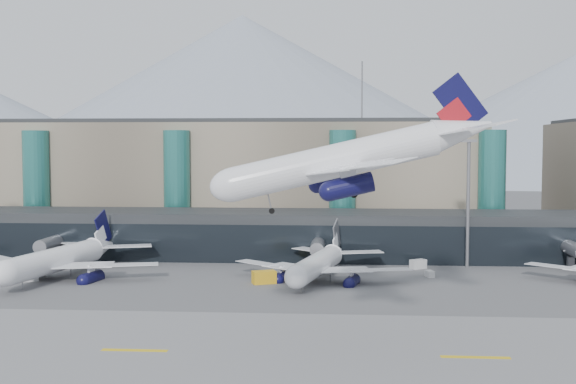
{
  "coord_description": "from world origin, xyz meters",
  "views": [
    {
      "loc": [
        4.24,
        -97.92,
        24.46
      ],
      "look_at": [
        -5.0,
        32.0,
        15.96
      ],
      "focal_mm": 45.0,
      "sensor_mm": 36.0,
      "label": 1
    }
  ],
  "objects_px": {
    "veh_g": "(430,274)",
    "lightmast_mid": "(468,195)",
    "veh_d": "(418,264)",
    "hero_jet": "(363,148)",
    "jet_parked_left": "(66,250)",
    "veh_h": "(264,277)",
    "veh_a": "(28,276)",
    "jet_parked_mid": "(321,256)",
    "veh_b": "(299,269)"
  },
  "relations": [
    {
      "from": "veh_g",
      "to": "lightmast_mid",
      "type": "bearing_deg",
      "value": 128.44
    },
    {
      "from": "veh_d",
      "to": "veh_g",
      "type": "xyz_separation_m",
      "value": [
        1.13,
        -9.21,
        -0.29
      ]
    },
    {
      "from": "hero_jet",
      "to": "jet_parked_left",
      "type": "height_order",
      "value": "hero_jet"
    },
    {
      "from": "jet_parked_left",
      "to": "veh_h",
      "type": "bearing_deg",
      "value": -86.15
    },
    {
      "from": "veh_g",
      "to": "veh_h",
      "type": "height_order",
      "value": "veh_h"
    },
    {
      "from": "veh_a",
      "to": "veh_h",
      "type": "bearing_deg",
      "value": -28.95
    },
    {
      "from": "veh_a",
      "to": "veh_d",
      "type": "distance_m",
      "value": 73.88
    },
    {
      "from": "jet_parked_left",
      "to": "veh_a",
      "type": "distance_m",
      "value": 8.41
    },
    {
      "from": "veh_h",
      "to": "jet_parked_mid",
      "type": "bearing_deg",
      "value": 3.77
    },
    {
      "from": "hero_jet",
      "to": "veh_g",
      "type": "height_order",
      "value": "hero_jet"
    },
    {
      "from": "lightmast_mid",
      "to": "veh_b",
      "type": "relative_size",
      "value": 9.75
    },
    {
      "from": "lightmast_mid",
      "to": "veh_a",
      "type": "bearing_deg",
      "value": -165.48
    },
    {
      "from": "jet_parked_mid",
      "to": "veh_d",
      "type": "bearing_deg",
      "value": -42.66
    },
    {
      "from": "hero_jet",
      "to": "jet_parked_mid",
      "type": "distance_m",
      "value": 47.45
    },
    {
      "from": "veh_d",
      "to": "veh_g",
      "type": "bearing_deg",
      "value": -116.23
    },
    {
      "from": "hero_jet",
      "to": "veh_a",
      "type": "height_order",
      "value": "hero_jet"
    },
    {
      "from": "hero_jet",
      "to": "veh_a",
      "type": "bearing_deg",
      "value": 140.42
    },
    {
      "from": "lightmast_mid",
      "to": "jet_parked_left",
      "type": "height_order",
      "value": "lightmast_mid"
    },
    {
      "from": "veh_g",
      "to": "veh_b",
      "type": "bearing_deg",
      "value": -112.44
    },
    {
      "from": "jet_parked_left",
      "to": "veh_b",
      "type": "xyz_separation_m",
      "value": [
        43.17,
        6.7,
        -4.04
      ]
    },
    {
      "from": "lightmast_mid",
      "to": "jet_parked_mid",
      "type": "relative_size",
      "value": 0.74
    },
    {
      "from": "jet_parked_mid",
      "to": "jet_parked_left",
      "type": "bearing_deg",
      "value": 103.31
    },
    {
      "from": "lightmast_mid",
      "to": "veh_h",
      "type": "xyz_separation_m",
      "value": [
        -38.94,
        -20.42,
        -13.29
      ]
    },
    {
      "from": "jet_parked_mid",
      "to": "veh_d",
      "type": "xyz_separation_m",
      "value": [
        18.92,
        12.76,
        -3.33
      ]
    },
    {
      "from": "hero_jet",
      "to": "veh_h",
      "type": "bearing_deg",
      "value": 105.63
    },
    {
      "from": "jet_parked_left",
      "to": "veh_b",
      "type": "height_order",
      "value": "jet_parked_left"
    },
    {
      "from": "jet_parked_left",
      "to": "veh_b",
      "type": "distance_m",
      "value": 43.88
    },
    {
      "from": "lightmast_mid",
      "to": "veh_d",
      "type": "relative_size",
      "value": 8.13
    },
    {
      "from": "jet_parked_mid",
      "to": "veh_g",
      "type": "height_order",
      "value": "jet_parked_mid"
    },
    {
      "from": "jet_parked_left",
      "to": "veh_a",
      "type": "bearing_deg",
      "value": 148.89
    },
    {
      "from": "lightmast_mid",
      "to": "veh_b",
      "type": "bearing_deg",
      "value": -165.1
    },
    {
      "from": "veh_a",
      "to": "veh_d",
      "type": "relative_size",
      "value": 1.13
    },
    {
      "from": "veh_d",
      "to": "veh_g",
      "type": "relative_size",
      "value": 1.51
    },
    {
      "from": "lightmast_mid",
      "to": "jet_parked_left",
      "type": "distance_m",
      "value": 78.77
    },
    {
      "from": "jet_parked_left",
      "to": "jet_parked_mid",
      "type": "height_order",
      "value": "jet_parked_left"
    },
    {
      "from": "jet_parked_mid",
      "to": "veh_h",
      "type": "bearing_deg",
      "value": 129.05
    },
    {
      "from": "jet_parked_left",
      "to": "veh_g",
      "type": "bearing_deg",
      "value": -75.88
    },
    {
      "from": "veh_b",
      "to": "veh_d",
      "type": "xyz_separation_m",
      "value": [
        23.36,
        6.03,
        0.14
      ]
    },
    {
      "from": "lightmast_mid",
      "to": "veh_d",
      "type": "xyz_separation_m",
      "value": [
        -10.07,
        -2.87,
        -13.52
      ]
    },
    {
      "from": "veh_b",
      "to": "veh_h",
      "type": "xyz_separation_m",
      "value": [
        -5.51,
        -11.52,
        0.37
      ]
    },
    {
      "from": "jet_parked_mid",
      "to": "veh_h",
      "type": "relative_size",
      "value": 8.55
    },
    {
      "from": "jet_parked_left",
      "to": "jet_parked_mid",
      "type": "relative_size",
      "value": 1.13
    },
    {
      "from": "jet_parked_mid",
      "to": "veh_g",
      "type": "distance_m",
      "value": 20.67
    },
    {
      "from": "jet_parked_left",
      "to": "veh_b",
      "type": "bearing_deg",
      "value": -70.04
    },
    {
      "from": "jet_parked_left",
      "to": "veh_d",
      "type": "height_order",
      "value": "jet_parked_left"
    },
    {
      "from": "jet_parked_left",
      "to": "veh_d",
      "type": "xyz_separation_m",
      "value": [
        66.54,
        12.72,
        -3.89
      ]
    },
    {
      "from": "veh_a",
      "to": "veh_g",
      "type": "height_order",
      "value": "veh_a"
    },
    {
      "from": "veh_a",
      "to": "jet_parked_left",
      "type": "bearing_deg",
      "value": 17.81
    },
    {
      "from": "veh_b",
      "to": "hero_jet",
      "type": "bearing_deg",
      "value": -176.17
    },
    {
      "from": "veh_g",
      "to": "veh_h",
      "type": "distance_m",
      "value": 31.14
    }
  ]
}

